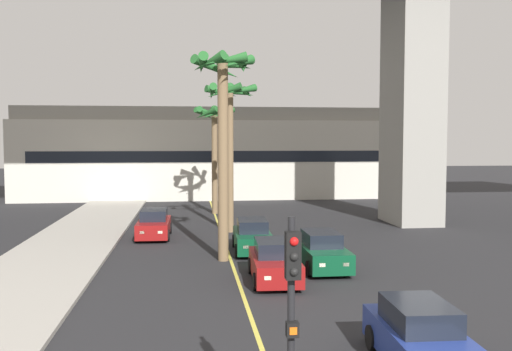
# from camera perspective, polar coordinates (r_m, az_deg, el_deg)

# --- Properties ---
(lane_stripe_center) EXTENTS (0.14, 56.00, 0.01)m
(lane_stripe_center) POSITION_cam_1_polar(r_m,az_deg,el_deg) (26.03, -2.65, -8.39)
(lane_stripe_center) COLOR #DBCC4C
(lane_stripe_center) RESTS_ON ground
(pier_building_backdrop) EXTENTS (34.86, 8.04, 8.38)m
(pier_building_backdrop) POSITION_cam_1_polar(r_m,az_deg,el_deg) (53.70, -4.87, 2.24)
(pier_building_backdrop) COLOR beige
(pier_building_backdrop) RESTS_ON ground
(car_queue_front) EXTENTS (1.85, 4.11, 1.56)m
(car_queue_front) POSITION_cam_1_polar(r_m,az_deg,el_deg) (23.96, 6.71, -7.71)
(car_queue_front) COLOR #0C4728
(car_queue_front) RESTS_ON ground
(car_queue_second) EXTENTS (1.96, 4.16, 1.56)m
(car_queue_second) POSITION_cam_1_polar(r_m,az_deg,el_deg) (21.82, 1.88, -8.82)
(car_queue_second) COLOR maroon
(car_queue_second) RESTS_ON ground
(car_queue_third) EXTENTS (1.87, 4.12, 1.56)m
(car_queue_third) POSITION_cam_1_polar(r_m,az_deg,el_deg) (31.74, -10.34, -4.95)
(car_queue_third) COLOR maroon
(car_queue_third) RESTS_ON ground
(car_queue_fourth) EXTENTS (1.93, 4.15, 1.56)m
(car_queue_fourth) POSITION_cam_1_polar(r_m,az_deg,el_deg) (27.35, -0.36, -6.27)
(car_queue_fourth) COLOR #0C4728
(car_queue_fourth) RESTS_ON ground
(car_queue_fifth) EXTENTS (1.96, 4.16, 1.56)m
(car_queue_fifth) POSITION_cam_1_polar(r_m,az_deg,el_deg) (14.38, 16.40, -15.61)
(car_queue_fifth) COLOR navy
(car_queue_fifth) RESTS_ON ground
(traffic_light_median_near) EXTENTS (0.24, 0.37, 4.20)m
(traffic_light_median_near) POSITION_cam_1_polar(r_m,az_deg,el_deg) (9.26, 3.67, -13.40)
(traffic_light_median_near) COLOR black
(traffic_light_median_near) RESTS_ON ground
(palm_tree_near_median) EXTENTS (3.07, 3.27, 8.74)m
(palm_tree_near_median) POSITION_cam_1_polar(r_m,az_deg,el_deg) (32.84, -2.61, 6.16)
(palm_tree_near_median) COLOR brown
(palm_tree_near_median) RESTS_ON ground
(palm_tree_mid_median) EXTENTS (2.92, 2.92, 9.29)m
(palm_tree_mid_median) POSITION_cam_1_polar(r_m,az_deg,el_deg) (25.01, -3.40, 7.38)
(palm_tree_mid_median) COLOR brown
(palm_tree_mid_median) RESTS_ON ground
(palm_tree_far_median) EXTENTS (3.11, 3.12, 7.94)m
(palm_tree_far_median) POSITION_cam_1_polar(r_m,az_deg,el_deg) (41.19, -4.27, 4.80)
(palm_tree_far_median) COLOR brown
(palm_tree_far_median) RESTS_ON ground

